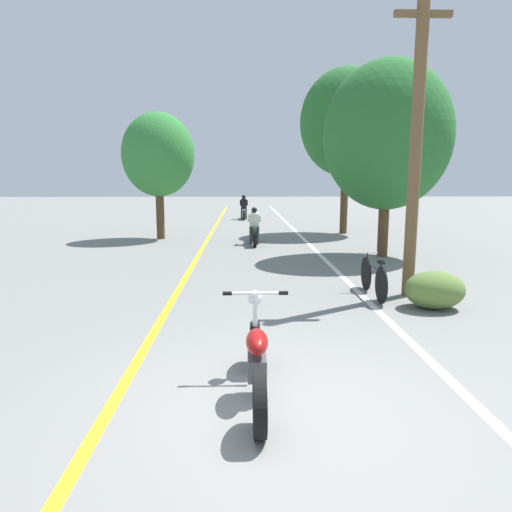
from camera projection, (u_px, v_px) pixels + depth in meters
ground_plane at (272, 407)px, 4.79m from camera, size 120.00×120.00×0.00m
lane_stripe_center at (205, 244)px, 16.79m from camera, size 0.14×48.00×0.01m
lane_stripe_edge at (309, 244)px, 16.91m from camera, size 0.14×48.00×0.01m
utility_pole at (416, 141)px, 8.91m from camera, size 1.10×0.24×6.02m
roadside_tree_right_near at (387, 136)px, 13.58m from camera, size 3.83×3.45×5.86m
roadside_tree_right_far at (347, 123)px, 19.52m from camera, size 3.99×3.59×7.08m
roadside_tree_left at (158, 155)px, 17.86m from camera, size 2.84×2.55×4.96m
roadside_bush at (435, 290)px, 8.41m from camera, size 1.10×0.88×0.70m
motorcycle_foreground at (257, 359)px, 4.98m from camera, size 0.78×2.13×1.05m
motorcycle_rider_lead at (254, 230)px, 16.79m from camera, size 0.50×2.20×1.36m
motorcycle_rider_far at (244, 210)px, 27.45m from camera, size 0.50×2.14×1.46m
bicycle_parked at (373, 278)px, 9.27m from camera, size 0.44×1.81×0.84m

